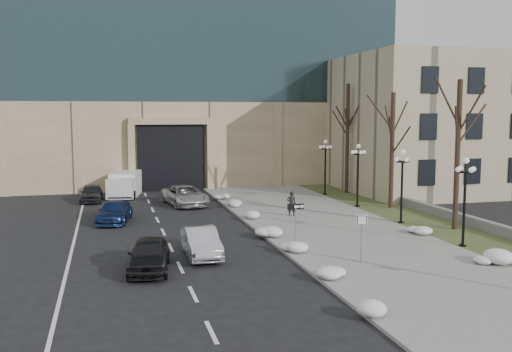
# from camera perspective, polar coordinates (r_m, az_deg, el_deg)

# --- Properties ---
(ground) EXTENTS (160.00, 160.00, 0.00)m
(ground) POSITION_cam_1_polar(r_m,az_deg,el_deg) (22.89, 11.15, -11.75)
(ground) COLOR black
(ground) RESTS_ON ground
(sidewalk) EXTENTS (9.00, 40.00, 0.12)m
(sidewalk) POSITION_cam_1_polar(r_m,az_deg,el_deg) (36.68, 6.53, -4.68)
(sidewalk) COLOR gray
(sidewalk) RESTS_ON ground
(curb) EXTENTS (0.30, 40.00, 0.14)m
(curb) POSITION_cam_1_polar(r_m,az_deg,el_deg) (35.32, -0.31, -5.05)
(curb) COLOR gray
(curb) RESTS_ON ground
(grass_strip) EXTENTS (4.00, 40.00, 0.10)m
(grass_strip) POSITION_cam_1_polar(r_m,az_deg,el_deg) (39.47, 15.39, -4.09)
(grass_strip) COLOR #3B4924
(grass_strip) RESTS_ON ground
(stone_wall) EXTENTS (0.50, 30.00, 0.70)m
(stone_wall) POSITION_cam_1_polar(r_m,az_deg,el_deg) (42.12, 16.39, -3.06)
(stone_wall) COLOR slate
(stone_wall) RESTS_ON ground
(office_tower) EXTENTS (40.00, 24.70, 36.00)m
(office_tower) POSITION_cam_1_polar(r_m,az_deg,el_deg) (64.58, -8.06, 16.52)
(office_tower) COLOR tan
(office_tower) RESTS_ON ground
(classical_building) EXTENTS (22.00, 18.12, 12.00)m
(classical_building) POSITION_cam_1_polar(r_m,az_deg,el_deg) (57.07, 18.99, 4.97)
(classical_building) COLOR tan
(classical_building) RESTS_ON ground
(car_a) EXTENTS (2.35, 4.56, 1.48)m
(car_a) POSITION_cam_1_polar(r_m,az_deg,el_deg) (26.14, -10.64, -7.75)
(car_a) COLOR black
(car_a) RESTS_ON ground
(car_b) EXTENTS (1.53, 4.36, 1.44)m
(car_b) POSITION_cam_1_polar(r_m,az_deg,el_deg) (28.28, -5.50, -6.63)
(car_b) COLOR #B7B8C0
(car_b) RESTS_ON ground
(car_c) EXTENTS (2.71, 4.88, 1.34)m
(car_c) POSITION_cam_1_polar(r_m,az_deg,el_deg) (38.03, -13.96, -3.50)
(car_c) COLOR navy
(car_c) RESTS_ON ground
(car_d) EXTENTS (3.44, 5.78, 1.50)m
(car_d) POSITION_cam_1_polar(r_m,az_deg,el_deg) (43.81, -7.13, -1.95)
(car_d) COLOR silver
(car_d) RESTS_ON ground
(car_e) EXTENTS (1.79, 4.13, 1.39)m
(car_e) POSITION_cam_1_polar(r_m,az_deg,el_deg) (47.09, -16.14, -1.65)
(car_e) COLOR #292A2E
(car_e) RESTS_ON ground
(pedestrian) EXTENTS (0.70, 0.56, 1.67)m
(pedestrian) POSITION_cam_1_polar(r_m,az_deg,el_deg) (38.44, 3.57, -2.78)
(pedestrian) COLOR black
(pedestrian) RESTS_ON sidewalk
(box_truck) EXTENTS (3.36, 6.64, 2.01)m
(box_truck) POSITION_cam_1_polar(r_m,az_deg,el_deg) (50.00, -12.91, -0.77)
(box_truck) COLOR silver
(box_truck) RESTS_ON ground
(one_way_sign) EXTENTS (0.91, 0.25, 2.46)m
(one_way_sign) POSITION_cam_1_polar(r_m,az_deg,el_deg) (29.13, 4.26, -3.61)
(one_way_sign) COLOR slate
(one_way_sign) RESTS_ON ground
(keep_sign) EXTENTS (0.49, 0.21, 2.37)m
(keep_sign) POSITION_cam_1_polar(r_m,az_deg,el_deg) (26.90, 10.52, -5.16)
(keep_sign) COLOR slate
(keep_sign) RESTS_ON ground
(snow_clump_a) EXTENTS (1.10, 1.60, 0.36)m
(snow_clump_a) POSITION_cam_1_polar(r_m,az_deg,el_deg) (20.53, 11.82, -13.03)
(snow_clump_a) COLOR white
(snow_clump_a) RESTS_ON sidewalk
(snow_clump_b) EXTENTS (1.10, 1.60, 0.36)m
(snow_clump_b) POSITION_cam_1_polar(r_m,az_deg,el_deg) (24.58, 7.79, -9.68)
(snow_clump_b) COLOR white
(snow_clump_b) RESTS_ON sidewalk
(snow_clump_c) EXTENTS (1.10, 1.60, 0.36)m
(snow_clump_c) POSITION_cam_1_polar(r_m,az_deg,el_deg) (28.66, 3.84, -7.30)
(snow_clump_c) COLOR white
(snow_clump_c) RESTS_ON sidewalk
(snow_clump_d) EXTENTS (1.10, 1.60, 0.36)m
(snow_clump_d) POSITION_cam_1_polar(r_m,az_deg,el_deg) (32.57, 1.16, -5.62)
(snow_clump_d) COLOR white
(snow_clump_d) RESTS_ON sidewalk
(snow_clump_e) EXTENTS (1.10, 1.60, 0.36)m
(snow_clump_e) POSITION_cam_1_polar(r_m,az_deg,el_deg) (37.41, -0.74, -4.04)
(snow_clump_e) COLOR white
(snow_clump_e) RESTS_ON sidewalk
(snow_clump_f) EXTENTS (1.10, 1.60, 0.36)m
(snow_clump_f) POSITION_cam_1_polar(r_m,az_deg,el_deg) (42.14, -1.83, -2.86)
(snow_clump_f) COLOR white
(snow_clump_f) RESTS_ON sidewalk
(snow_clump_g) EXTENTS (1.10, 1.60, 0.36)m
(snow_clump_g) POSITION_cam_1_polar(r_m,az_deg,el_deg) (46.16, -3.26, -2.05)
(snow_clump_g) COLOR white
(snow_clump_g) RESTS_ON sidewalk
(snow_clump_h) EXTENTS (1.10, 1.60, 0.36)m
(snow_clump_h) POSITION_cam_1_polar(r_m,az_deg,el_deg) (28.89, 22.03, -7.65)
(snow_clump_h) COLOR white
(snow_clump_h) RESTS_ON sidewalk
(snow_clump_i) EXTENTS (1.10, 1.60, 0.36)m
(snow_clump_i) POSITION_cam_1_polar(r_m,az_deg,el_deg) (34.18, 15.75, -5.29)
(snow_clump_i) COLOR white
(snow_clump_i) RESTS_ON sidewalk
(lamppost_a) EXTENTS (1.18, 1.18, 4.76)m
(lamppost_a) POSITION_cam_1_polar(r_m,az_deg,el_deg) (31.44, 20.17, -1.32)
(lamppost_a) COLOR black
(lamppost_a) RESTS_ON ground
(lamppost_b) EXTENTS (1.18, 1.18, 4.76)m
(lamppost_b) POSITION_cam_1_polar(r_m,az_deg,el_deg) (36.91, 14.41, -0.03)
(lamppost_b) COLOR black
(lamppost_b) RESTS_ON ground
(lamppost_c) EXTENTS (1.18, 1.18, 4.76)m
(lamppost_c) POSITION_cam_1_polar(r_m,az_deg,el_deg) (42.68, 10.17, 0.91)
(lamppost_c) COLOR black
(lamppost_c) RESTS_ON ground
(lamppost_d) EXTENTS (1.18, 1.18, 4.76)m
(lamppost_d) POSITION_cam_1_polar(r_m,az_deg,el_deg) (48.62, 6.95, 1.63)
(lamppost_d) COLOR black
(lamppost_d) RESTS_ON ground
(tree_near) EXTENTS (3.20, 3.20, 9.00)m
(tree_near) POSITION_cam_1_polar(r_m,az_deg,el_deg) (35.75, 19.57, 4.02)
(tree_near) COLOR black
(tree_near) RESTS_ON ground
(tree_mid) EXTENTS (3.20, 3.20, 8.50)m
(tree_mid) POSITION_cam_1_polar(r_m,az_deg,el_deg) (42.60, 13.49, 4.11)
(tree_mid) COLOR black
(tree_mid) RESTS_ON ground
(tree_far) EXTENTS (3.20, 3.20, 9.50)m
(tree_far) POSITION_cam_1_polar(r_m,az_deg,el_deg) (49.78, 9.15, 5.25)
(tree_far) COLOR black
(tree_far) RESTS_ON ground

